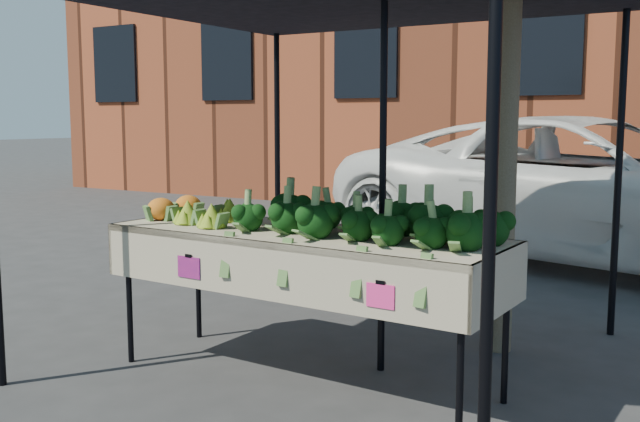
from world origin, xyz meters
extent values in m
plane|color=#2F2F31|center=(0.00, 0.00, 0.00)|extent=(90.00, 90.00, 0.00)
cube|color=#C1B295|center=(0.13, 0.14, 0.45)|extent=(2.43, 0.90, 0.90)
cube|color=#F22D8C|center=(-0.39, -0.26, 0.70)|extent=(0.17, 0.01, 0.12)
cube|color=#FD308F|center=(0.87, -0.26, 0.70)|extent=(0.17, 0.01, 0.12)
ellipsoid|color=black|center=(0.52, 0.17, 1.03)|extent=(1.60, 0.57, 0.26)
ellipsoid|color=#98B334|center=(-0.53, 0.18, 1.00)|extent=(0.43, 0.57, 0.20)
ellipsoid|color=orange|center=(-0.90, 0.21, 0.99)|extent=(0.23, 0.43, 0.18)
camera|label=1|loc=(2.37, -3.41, 1.56)|focal=41.08mm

